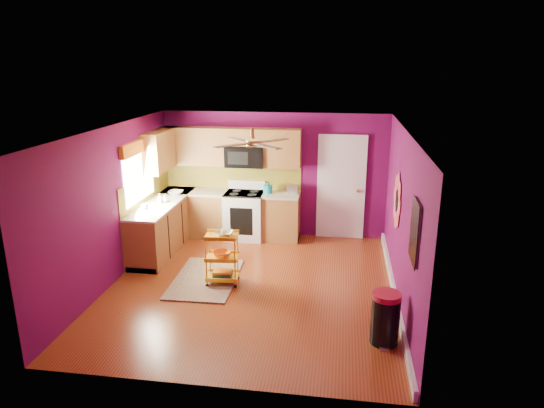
# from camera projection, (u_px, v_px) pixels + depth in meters

# --- Properties ---
(ground) EXTENTS (5.00, 5.00, 0.00)m
(ground) POSITION_uv_depth(u_px,v_px,m) (252.00, 286.00, 7.75)
(ground) COLOR maroon
(ground) RESTS_ON ground
(room_envelope) EXTENTS (4.54, 5.04, 2.52)m
(room_envelope) POSITION_uv_depth(u_px,v_px,m) (252.00, 188.00, 7.28)
(room_envelope) COLOR #5C0A47
(room_envelope) RESTS_ON ground
(lower_cabinets) EXTENTS (2.81, 2.31, 0.94)m
(lower_cabinets) POSITION_uv_depth(u_px,v_px,m) (201.00, 221.00, 9.54)
(lower_cabinets) COLOR brown
(lower_cabinets) RESTS_ON ground
(electric_range) EXTENTS (0.76, 0.66, 1.13)m
(electric_range) POSITION_uv_depth(u_px,v_px,m) (245.00, 215.00, 9.75)
(electric_range) COLOR white
(electric_range) RESTS_ON ground
(upper_cabinetry) EXTENTS (2.80, 2.30, 1.26)m
(upper_cabinetry) POSITION_uv_depth(u_px,v_px,m) (209.00, 149.00, 9.47)
(upper_cabinetry) COLOR brown
(upper_cabinetry) RESTS_ON ground
(left_window) EXTENTS (0.08, 1.35, 1.08)m
(left_window) POSITION_uv_depth(u_px,v_px,m) (138.00, 162.00, 8.56)
(left_window) COLOR white
(left_window) RESTS_ON ground
(panel_door) EXTENTS (0.95, 0.11, 2.15)m
(panel_door) POSITION_uv_depth(u_px,v_px,m) (341.00, 189.00, 9.61)
(panel_door) COLOR white
(panel_door) RESTS_ON ground
(right_wall_art) EXTENTS (0.04, 2.74, 1.04)m
(right_wall_art) POSITION_uv_depth(u_px,v_px,m) (404.00, 213.00, 6.71)
(right_wall_art) COLOR black
(right_wall_art) RESTS_ON ground
(ceiling_fan) EXTENTS (1.01, 1.01, 0.26)m
(ceiling_fan) POSITION_uv_depth(u_px,v_px,m) (253.00, 142.00, 7.28)
(ceiling_fan) COLOR #BF8C3F
(ceiling_fan) RESTS_ON ground
(shag_rug) EXTENTS (1.04, 1.65, 0.02)m
(shag_rug) POSITION_uv_depth(u_px,v_px,m) (206.00, 278.00, 8.00)
(shag_rug) COLOR black
(shag_rug) RESTS_ON ground
(rolling_cart) EXTENTS (0.54, 0.41, 0.93)m
(rolling_cart) POSITION_uv_depth(u_px,v_px,m) (222.00, 256.00, 7.73)
(rolling_cart) COLOR yellow
(rolling_cart) RESTS_ON ground
(trash_can) EXTENTS (0.43, 0.44, 0.69)m
(trash_can) POSITION_uv_depth(u_px,v_px,m) (385.00, 318.00, 6.12)
(trash_can) COLOR black
(trash_can) RESTS_ON ground
(teal_kettle) EXTENTS (0.18, 0.18, 0.21)m
(teal_kettle) POSITION_uv_depth(u_px,v_px,m) (268.00, 189.00, 9.59)
(teal_kettle) COLOR teal
(teal_kettle) RESTS_ON lower_cabinets
(toaster) EXTENTS (0.22, 0.15, 0.18)m
(toaster) POSITION_uv_depth(u_px,v_px,m) (292.00, 189.00, 9.55)
(toaster) COLOR beige
(toaster) RESTS_ON lower_cabinets
(soap_bottle_a) EXTENTS (0.08, 0.08, 0.17)m
(soap_bottle_a) POSITION_uv_depth(u_px,v_px,m) (160.00, 198.00, 8.94)
(soap_bottle_a) COLOR #EA3F72
(soap_bottle_a) RESTS_ON lower_cabinets
(soap_bottle_b) EXTENTS (0.12, 0.12, 0.15)m
(soap_bottle_b) POSITION_uv_depth(u_px,v_px,m) (165.00, 198.00, 8.98)
(soap_bottle_b) COLOR white
(soap_bottle_b) RESTS_ON lower_cabinets
(counter_dish) EXTENTS (0.28, 0.28, 0.07)m
(counter_dish) POSITION_uv_depth(u_px,v_px,m) (176.00, 193.00, 9.51)
(counter_dish) COLOR white
(counter_dish) RESTS_ON lower_cabinets
(counter_cup) EXTENTS (0.12, 0.12, 0.10)m
(counter_cup) POSITION_uv_depth(u_px,v_px,m) (145.00, 206.00, 8.56)
(counter_cup) COLOR white
(counter_cup) RESTS_ON lower_cabinets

